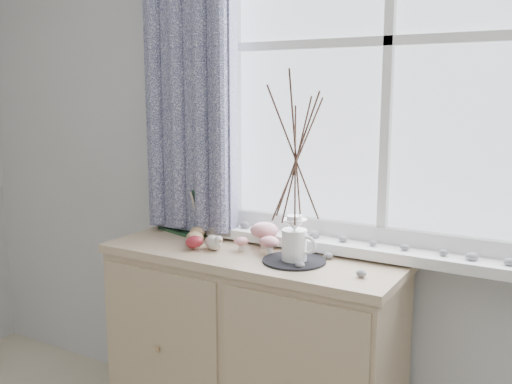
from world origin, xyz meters
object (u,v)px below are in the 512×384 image
at_px(sideboard, 251,353).
at_px(botanical_book, 179,210).
at_px(twig_pitcher, 295,153).
at_px(toadstool_cluster, 263,235).

height_order(sideboard, botanical_book, botanical_book).
height_order(botanical_book, twig_pitcher, twig_pitcher).
relative_size(sideboard, twig_pitcher, 1.70).
bearing_deg(sideboard, toadstool_cluster, 62.87).
distance_m(botanical_book, twig_pitcher, 0.70).
bearing_deg(twig_pitcher, sideboard, 164.19).
relative_size(botanical_book, toadstool_cluster, 1.59).
height_order(sideboard, toadstool_cluster, toadstool_cluster).
bearing_deg(twig_pitcher, toadstool_cluster, 148.15).
relative_size(sideboard, botanical_book, 4.00).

